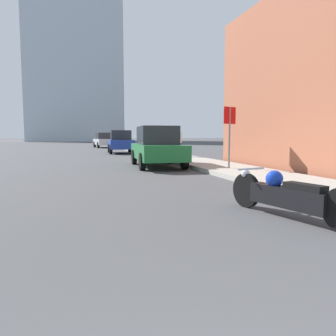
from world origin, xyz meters
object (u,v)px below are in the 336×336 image
(motorcycle, at_px, (286,195))
(parked_car_blue, at_px, (121,142))
(stop_sign, at_px, (230,126))
(pedestrian, at_px, (178,142))
(parked_car_green, at_px, (157,147))
(parked_car_silver, at_px, (104,140))

(motorcycle, bearing_deg, parked_car_blue, 76.18)
(motorcycle, relative_size, stop_sign, 1.12)
(motorcycle, distance_m, stop_sign, 6.75)
(motorcycle, distance_m, pedestrian, 13.52)
(parked_car_green, relative_size, stop_sign, 2.09)
(parked_car_silver, height_order, pedestrian, pedestrian)
(pedestrian, bearing_deg, parked_car_green, -118.04)
(parked_car_blue, bearing_deg, parked_car_green, -87.00)
(parked_car_blue, height_order, parked_car_silver, parked_car_blue)
(parked_car_silver, distance_m, stop_sign, 26.51)
(parked_car_green, relative_size, parked_car_blue, 1.17)
(parked_car_green, xyz_separation_m, stop_sign, (1.98, -2.75, 0.79))
(motorcycle, height_order, parked_car_blue, parked_car_blue)
(parked_car_green, xyz_separation_m, parked_car_silver, (-0.30, 23.65, -0.01))
(stop_sign, height_order, pedestrian, stop_sign)
(parked_car_blue, xyz_separation_m, pedestrian, (2.33, -6.96, 0.09))
(stop_sign, bearing_deg, pedestrian, 87.69)
(parked_car_blue, relative_size, pedestrian, 2.47)
(parked_car_silver, height_order, stop_sign, stop_sign)
(parked_car_blue, relative_size, parked_car_silver, 0.89)
(motorcycle, xyz_separation_m, stop_sign, (2.10, 6.29, 1.27))
(parked_car_green, bearing_deg, parked_car_silver, 94.21)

